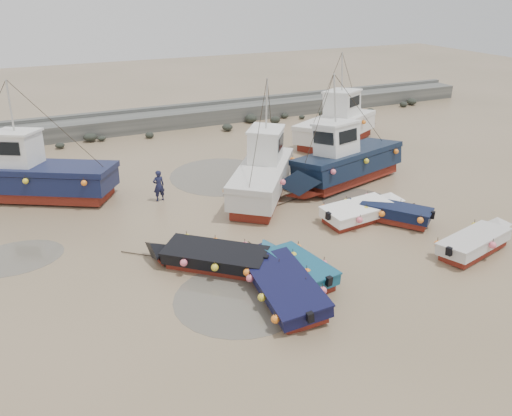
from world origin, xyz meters
The scene contains 17 objects.
ground centered at (0.00, 0.00, 0.00)m, with size 120.00×120.00×0.00m, color #957B5F.
seawall centered at (0.05, 21.99, 0.63)m, with size 60.00×4.92×1.50m.
puddle_a centered at (-2.68, -2.25, 0.00)m, with size 5.20×5.20×0.01m, color #5C574B.
puddle_b centered at (6.32, 3.07, 0.00)m, with size 3.78×3.78×0.01m, color #5C574B.
puddle_c centered at (-10.39, 4.41, 0.00)m, with size 4.03×4.03×0.01m, color #5C574B.
puddle_d centered at (1.11, 9.94, 0.00)m, with size 6.15×6.15×0.01m, color #5C574B.
dinghy_1 centered at (-1.20, -2.66, 0.54)m, with size 2.65×6.62×1.43m.
dinghy_2 centered at (-0.18, -1.70, 0.56)m, with size 2.09×5.27×1.43m.
dinghy_3 centered at (8.03, -3.29, 0.55)m, with size 5.90×2.40×1.43m.
dinghy_4 centered at (-3.12, 0.42, 0.54)m, with size 5.48×4.85×1.43m.
dinghy_5 centered at (5.32, 1.43, 0.55)m, with size 5.88×2.34×1.43m.
dinghy_6 centered at (6.37, 0.81, 0.56)m, with size 3.94×4.79×1.43m.
cabin_boat_0 centered at (-9.42, 11.09, 1.31)m, with size 10.26×6.80×6.22m.
cabin_boat_1 centered at (2.25, 6.34, 1.35)m, with size 6.87×8.71×6.22m.
cabin_boat_2 centered at (6.99, 5.81, 1.34)m, with size 10.04×4.48×6.22m.
cabin_boat_3 centered at (11.55, 12.97, 1.34)m, with size 9.58×6.34×6.22m.
person centered at (-3.20, 7.84, 0.00)m, with size 0.62×0.41×1.71m, color #171A36.
Camera 1 is at (-8.66, -16.58, 10.75)m, focal length 35.00 mm.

